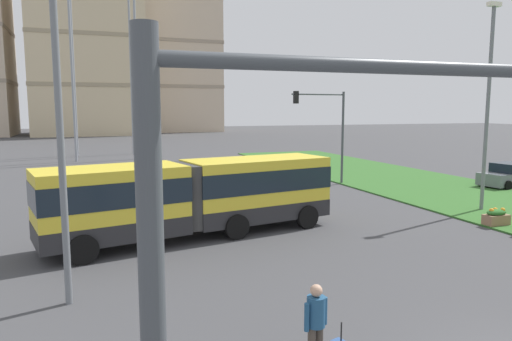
# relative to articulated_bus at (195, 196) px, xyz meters

# --- Properties ---
(articulated_bus) EXTENTS (12.06, 4.75, 3.00)m
(articulated_bus) POSITION_rel_articulated_bus_xyz_m (0.00, 0.00, 0.00)
(articulated_bus) COLOR yellow
(articulated_bus) RESTS_ON ground
(car_silver_hatch) EXTENTS (4.50, 2.24, 1.58)m
(car_silver_hatch) POSITION_rel_articulated_bus_xyz_m (-2.07, 9.21, -0.90)
(car_silver_hatch) COLOR #B7BABF
(car_silver_hatch) RESTS_ON ground
(car_grey_wagon) EXTENTS (4.60, 2.49, 1.58)m
(car_grey_wagon) POSITION_rel_articulated_bus_xyz_m (22.13, 4.95, -0.90)
(car_grey_wagon) COLOR slate
(car_grey_wagon) RESTS_ON ground
(pedestrian_crossing) EXTENTS (0.56, 0.36, 1.74)m
(pedestrian_crossing) POSITION_rel_articulated_bus_xyz_m (0.12, -10.34, -0.65)
(pedestrian_crossing) COLOR #4C4238
(pedestrian_crossing) RESTS_ON ground
(flower_planter_3) EXTENTS (1.10, 0.56, 0.74)m
(flower_planter_3) POSITION_rel_articulated_bus_xyz_m (12.69, -2.82, -1.23)
(flower_planter_3) COLOR #937051
(flower_planter_3) RESTS_ON grass_median
(traffic_light_near_left) EXTENTS (4.42, 0.28, 5.55)m
(traffic_light_near_left) POSITION_rel_articulated_bus_xyz_m (-2.01, -15.26, 2.24)
(traffic_light_near_left) COLOR #474C51
(traffic_light_near_left) RESTS_ON ground
(traffic_light_far_right) EXTENTS (3.86, 0.28, 6.23)m
(traffic_light_far_right) POSITION_rel_articulated_bus_xyz_m (11.07, 9.74, 2.62)
(traffic_light_far_right) COLOR #474C51
(traffic_light_far_right) RESTS_ON ground
(streetlight_left) EXTENTS (0.70, 0.28, 9.29)m
(streetlight_left) POSITION_rel_articulated_bus_xyz_m (-4.53, -5.32, 3.44)
(streetlight_left) COLOR slate
(streetlight_left) RESTS_ON ground
(streetlight_median) EXTENTS (0.70, 0.28, 10.13)m
(streetlight_median) POSITION_rel_articulated_bus_xyz_m (14.59, -0.13, 3.86)
(streetlight_median) COLOR slate
(streetlight_median) RESTS_ON ground
(apartment_tower_westcentre) EXTENTS (21.14, 18.39, 37.00)m
(apartment_tower_westcentre) POSITION_rel_articulated_bus_xyz_m (-3.37, 83.28, 16.87)
(apartment_tower_westcentre) COLOR beige
(apartment_tower_westcentre) RESTS_ON ground
(apartment_tower_centre) EXTENTS (21.36, 17.86, 38.76)m
(apartment_tower_centre) POSITION_rel_articulated_bus_xyz_m (14.32, 92.45, 17.74)
(apartment_tower_centre) COLOR #C6B299
(apartment_tower_centre) RESTS_ON ground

